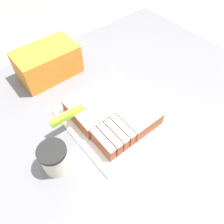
{
  "coord_description": "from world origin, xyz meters",
  "views": [
    {
      "loc": [
        -0.38,
        -0.43,
        1.62
      ],
      "look_at": [
        -0.05,
        -0.02,
        0.96
      ],
      "focal_mm": 35.0,
      "sensor_mm": 36.0,
      "label": 1
    }
  ],
  "objects": [
    {
      "name": "countertop",
      "position": [
        0.0,
        0.0,
        0.46
      ],
      "size": [
        1.4,
        1.1,
        0.92
      ],
      "color": "slate",
      "rests_on": "ground_plane"
    },
    {
      "name": "storage_box",
      "position": [
        -0.11,
        0.36,
        0.99
      ],
      "size": [
        0.27,
        0.16,
        0.14
      ],
      "color": "orange",
      "rests_on": "countertop"
    },
    {
      "name": "coffee_cup",
      "position": [
        -0.32,
        -0.06,
        0.98
      ],
      "size": [
        0.09,
        0.09,
        0.11
      ],
      "color": "beige",
      "rests_on": "countertop"
    },
    {
      "name": "cake_board",
      "position": [
        -0.05,
        -0.02,
        0.93
      ],
      "size": [
        0.34,
        0.37,
        0.01
      ],
      "color": "white",
      "rests_on": "countertop"
    },
    {
      "name": "cake",
      "position": [
        -0.05,
        -0.02,
        0.96
      ],
      "size": [
        0.26,
        0.29,
        0.07
      ],
      "color": "#994C2D",
      "rests_on": "cake_board"
    },
    {
      "name": "ground_plane",
      "position": [
        0.0,
        0.0,
        0.0
      ],
      "size": [
        8.0,
        8.0,
        0.0
      ],
      "primitive_type": "plane",
      "color": "#9E9384"
    },
    {
      "name": "knife",
      "position": [
        -0.18,
        0.04,
        1.0
      ],
      "size": [
        0.3,
        0.03,
        0.02
      ],
      "rotation": [
        0.0,
        0.0,
        -0.02
      ],
      "color": "silver",
      "rests_on": "cake"
    }
  ]
}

